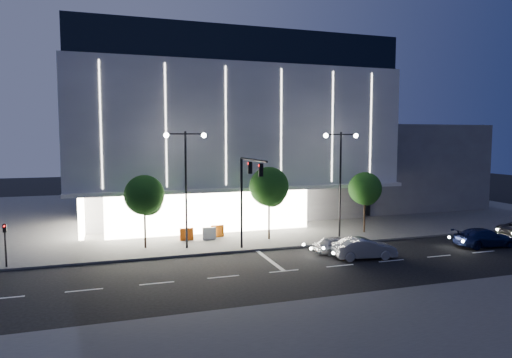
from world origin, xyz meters
The scene contains 18 objects.
ground centered at (0.00, 0.00, 0.00)m, with size 160.00×160.00×0.00m, color black.
sidewalk_museum centered at (5.00, 24.00, 0.07)m, with size 70.00×40.00×0.15m, color #474747.
sidewalk_near centered at (5.00, -12.00, 0.07)m, with size 70.00×10.00×0.15m, color #474747.
museum centered at (2.98, 22.31, 9.27)m, with size 30.00×25.80×18.00m.
annex_building centered at (26.00, 24.00, 5.00)m, with size 16.00×20.00×10.00m, color #4C4C51.
traffic_mast centered at (1.00, 3.34, 5.03)m, with size 0.33×5.89×7.07m.
street_lamp_west centered at (-3.00, 6.00, 5.96)m, with size 3.16×0.36×9.00m.
street_lamp_east centered at (10.00, 6.00, 5.96)m, with size 3.16×0.36×9.00m.
ped_signal_far centered at (-15.00, 4.50, 1.89)m, with size 0.22×0.24×3.00m.
tree_left centered at (-5.97, 7.02, 4.03)m, with size 3.02×3.02×5.72m.
tree_mid centered at (4.03, 7.02, 4.33)m, with size 3.25×3.25×6.15m.
tree_right centered at (13.03, 7.02, 3.88)m, with size 2.91×2.91×5.51m.
car_lead centered at (7.41, 1.54, 0.63)m, with size 1.49×3.71×1.27m, color #B7B8BF.
car_second centered at (8.50, -0.39, 0.73)m, with size 1.55×4.45×1.46m, color #A9AAB1.
car_third centered at (19.38, -0.17, 0.71)m, with size 2.00×4.93×1.43m, color #111942.
barrier_a centered at (-2.58, 8.65, 0.65)m, with size 1.10×0.25×1.00m, color #FF5C0E.
barrier_b centered at (-0.75, 8.37, 0.65)m, with size 1.10×0.25×1.00m, color silver.
barrier_c centered at (0.10, 9.09, 0.65)m, with size 1.10×0.25×1.00m, color #D95D0C.
Camera 1 is at (-8.51, -28.07, 8.48)m, focal length 32.00 mm.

